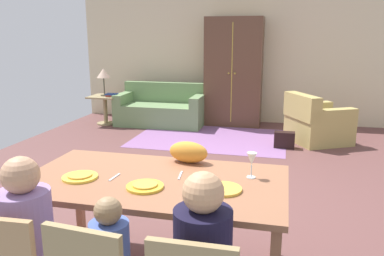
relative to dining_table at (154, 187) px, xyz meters
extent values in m
cube|color=brown|center=(-0.02, 2.23, -0.70)|extent=(6.84, 6.62, 0.02)
cube|color=beige|center=(-0.02, 5.59, 0.66)|extent=(6.84, 0.10, 2.70)
cube|color=#965F41|center=(0.00, 0.00, 0.05)|extent=(1.86, 1.02, 0.04)
cube|color=#965F41|center=(-0.87, -0.45, -0.33)|extent=(0.06, 0.06, 0.72)
cube|color=#965F41|center=(-0.87, 0.45, -0.33)|extent=(0.06, 0.06, 0.72)
cube|color=#965F41|center=(0.87, 0.45, -0.33)|extent=(0.06, 0.06, 0.72)
cylinder|color=yellow|center=(-0.51, -0.12, 0.07)|extent=(0.25, 0.25, 0.02)
cylinder|color=gold|center=(-0.51, -0.12, 0.09)|extent=(0.17, 0.17, 0.01)
cylinder|color=yellow|center=(0.00, -0.18, 0.07)|extent=(0.25, 0.25, 0.02)
cylinder|color=gold|center=(0.00, -0.18, 0.09)|extent=(0.17, 0.17, 0.01)
cylinder|color=gold|center=(0.51, -0.10, 0.07)|extent=(0.25, 0.25, 0.02)
cylinder|color=silver|center=(0.67, 0.18, 0.07)|extent=(0.06, 0.06, 0.01)
cylinder|color=silver|center=(0.67, 0.18, 0.12)|extent=(0.01, 0.01, 0.09)
cone|color=silver|center=(0.67, 0.18, 0.21)|extent=(0.07, 0.07, 0.09)
cube|color=silver|center=(-0.28, -0.05, 0.07)|extent=(0.03, 0.15, 0.01)
cube|color=silver|center=(0.17, 0.10, 0.07)|extent=(0.03, 0.17, 0.01)
cylinder|color=#9373AD|center=(-0.51, -0.73, -0.01)|extent=(0.30, 0.30, 0.46)
sphere|color=tan|center=(-0.51, -0.73, 0.31)|extent=(0.21, 0.21, 0.21)
cylinder|color=#465EAF|center=(0.00, -0.73, -0.08)|extent=(0.22, 0.22, 0.33)
sphere|color=#9D7C56|center=(0.00, -0.73, 0.15)|extent=(0.15, 0.15, 0.15)
cylinder|color=black|center=(0.51, -0.73, -0.01)|extent=(0.30, 0.30, 0.46)
sphere|color=tan|center=(0.51, -0.73, 0.31)|extent=(0.21, 0.21, 0.21)
ellipsoid|color=orange|center=(0.15, 0.41, 0.15)|extent=(0.34, 0.20, 0.17)
cube|color=#8A5B90|center=(-0.36, 3.99, -0.69)|extent=(2.60, 1.80, 0.01)
cube|color=#6B8B59|center=(-1.52, 4.79, -0.48)|extent=(1.72, 0.84, 0.42)
cube|color=#6B8B59|center=(-1.52, 5.13, -0.07)|extent=(1.72, 0.20, 0.40)
cube|color=#6B8B59|center=(-2.29, 4.79, -0.17)|extent=(0.18, 0.84, 0.20)
cube|color=#6B8B59|center=(-0.75, 4.79, -0.17)|extent=(0.18, 0.84, 0.20)
cube|color=tan|center=(1.45, 4.19, -0.48)|extent=(1.15, 1.15, 0.42)
cube|color=tan|center=(1.16, 4.02, -0.07)|extent=(0.59, 0.84, 0.40)
cube|color=tan|center=(1.61, 3.89, -0.17)|extent=(0.82, 0.57, 0.20)
cube|color=tan|center=(1.29, 4.48, -0.17)|extent=(0.82, 0.57, 0.20)
cube|color=brown|center=(-0.13, 5.20, 0.36)|extent=(1.10, 0.56, 2.10)
cube|color=gold|center=(-0.13, 4.91, 0.36)|extent=(0.02, 0.01, 1.89)
sphere|color=gold|center=(-0.19, 4.91, 0.36)|extent=(0.04, 0.04, 0.04)
sphere|color=gold|center=(-0.07, 4.91, 0.36)|extent=(0.04, 0.04, 0.04)
cube|color=#9B8A5E|center=(-2.63, 4.59, -0.13)|extent=(0.56, 0.56, 0.03)
cylinder|color=#9B8A5E|center=(-2.63, 4.59, -0.42)|extent=(0.08, 0.08, 0.55)
cylinder|color=#9B8A5E|center=(-2.63, 4.59, -0.68)|extent=(0.36, 0.36, 0.03)
cylinder|color=#424030|center=(-2.63, 4.59, -0.10)|extent=(0.16, 0.16, 0.02)
cylinder|color=#424030|center=(-2.63, 4.59, 0.08)|extent=(0.02, 0.02, 0.34)
cone|color=beige|center=(-2.63, 4.59, 0.34)|extent=(0.26, 0.26, 0.18)
cube|color=#9F3123|center=(-2.44, 4.54, -0.10)|extent=(0.22, 0.16, 0.03)
cube|color=navy|center=(-2.46, 4.55, -0.07)|extent=(0.22, 0.16, 0.03)
cube|color=black|center=(0.90, 3.69, -0.56)|extent=(0.32, 0.16, 0.26)
camera|label=1|loc=(0.88, -2.46, 1.05)|focal=36.27mm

